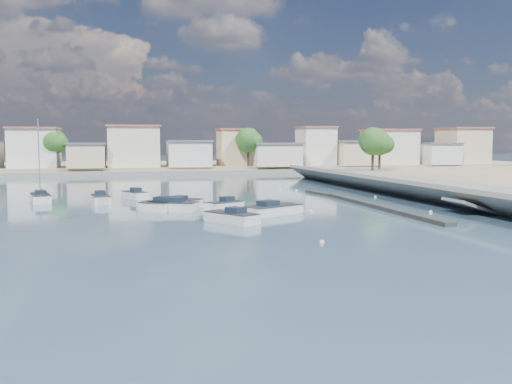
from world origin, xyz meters
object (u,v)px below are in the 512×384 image
motorboat_a (229,218)px  motorboat_g (101,200)px  motorboat_d (222,206)px  sailboat (40,198)px  motorboat_c (166,206)px  motorboat_e (166,205)px  motorboat_f (134,195)px  motorboat_b (184,204)px  motorboat_h (275,210)px

motorboat_a → motorboat_g: (-10.51, 17.01, 0.00)m
motorboat_d → sailboat: sailboat is taller
motorboat_c → sailboat: 16.90m
motorboat_e → motorboat_f: same height
motorboat_a → motorboat_d: same height
motorboat_b → motorboat_e: 1.74m
motorboat_d → motorboat_g: bearing=141.3°
motorboat_c → motorboat_g: (-6.17, 7.85, 0.00)m
motorboat_d → motorboat_f: same height
motorboat_h → sailboat: sailboat is taller
motorboat_d → sailboat: (-17.71, 12.44, 0.04)m
motorboat_c → motorboat_h: (9.19, -5.01, -0.00)m
motorboat_b → motorboat_g: (-7.99, 6.46, 0.00)m
motorboat_h → motorboat_f: bearing=124.9°
motorboat_e → motorboat_a: bearing=-67.8°
motorboat_c → motorboat_g: same height
motorboat_b → sailboat: size_ratio=0.48×
motorboat_e → motorboat_g: same height
motorboat_a → motorboat_c: same height
motorboat_g → sailboat: bearing=152.0°
motorboat_a → motorboat_d: (0.78, 7.98, -0.00)m
motorboat_a → sailboat: (-16.94, 20.43, 0.04)m
motorboat_f → motorboat_e: bearing=-75.3°
motorboat_d → motorboat_a: bearing=-95.6°
motorboat_f → sailboat: 9.87m
motorboat_b → motorboat_f: same height
motorboat_a → motorboat_e: (-4.25, 10.42, -0.00)m
motorboat_g → motorboat_h: same height
motorboat_b → sailboat: sailboat is taller
motorboat_f → motorboat_g: same height
motorboat_b → motorboat_h: same height
motorboat_a → motorboat_g: 19.99m
motorboat_a → motorboat_h: same height
motorboat_b → motorboat_f: bearing=113.1°
motorboat_g → sailboat: sailboat is taller
motorboat_a → motorboat_e: bearing=112.2°
motorboat_b → motorboat_g: 10.28m
motorboat_b → motorboat_h: (7.37, -6.39, 0.00)m
motorboat_f → sailboat: sailboat is taller
motorboat_b → motorboat_g: bearing=141.1°
motorboat_b → motorboat_g: size_ratio=0.87×
motorboat_a → motorboat_f: bearing=108.4°
motorboat_a → motorboat_b: (-2.52, 10.55, -0.00)m
motorboat_a → motorboat_f: (-7.11, 21.33, -0.00)m
motorboat_e → sailboat: bearing=141.8°
motorboat_a → motorboat_d: size_ratio=1.20×
motorboat_d → motorboat_g: 14.45m
motorboat_c → sailboat: bearing=138.2°
motorboat_b → motorboat_e: same height
motorboat_d → sailboat: 21.65m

